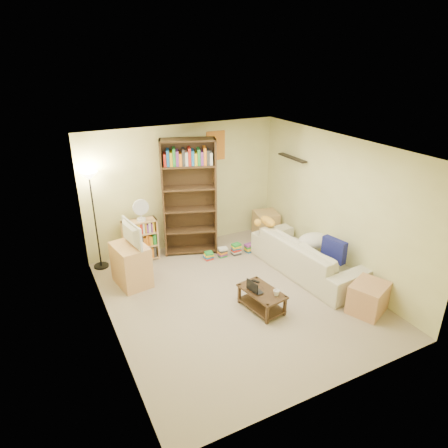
# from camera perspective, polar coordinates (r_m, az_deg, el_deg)

# --- Properties ---
(room) EXTENTS (4.50, 4.54, 2.52)m
(room) POSITION_cam_1_polar(r_m,az_deg,el_deg) (6.01, 1.96, 2.63)
(room) COLOR tan
(room) RESTS_ON ground
(sofa) EXTENTS (2.45, 1.30, 0.67)m
(sofa) POSITION_cam_1_polar(r_m,az_deg,el_deg) (7.44, 11.85, -4.45)
(sofa) COLOR beige
(sofa) RESTS_ON ground
(navy_pillow) EXTENTS (0.21, 0.46, 0.40)m
(navy_pillow) POSITION_cam_1_polar(r_m,az_deg,el_deg) (7.08, 15.44, -3.58)
(navy_pillow) COLOR navy
(navy_pillow) RESTS_ON sofa
(cream_blanket) EXTENTS (0.62, 0.44, 0.26)m
(cream_blanket) POSITION_cam_1_polar(r_m,az_deg,el_deg) (7.48, 12.64, -2.33)
(cream_blanket) COLOR silver
(cream_blanket) RESTS_ON sofa
(tabby_cat) EXTENTS (0.53, 0.22, 0.18)m
(tabby_cat) POSITION_cam_1_polar(r_m,az_deg,el_deg) (7.68, 6.02, 0.37)
(tabby_cat) COLOR gold
(tabby_cat) RESTS_ON sofa
(coffee_table) EXTENTS (0.54, 0.82, 0.34)m
(coffee_table) POSITION_cam_1_polar(r_m,az_deg,el_deg) (6.39, 5.39, -10.44)
(coffee_table) COLOR #3D2817
(coffee_table) RESTS_ON ground
(laptop) EXTENTS (0.34, 0.26, 0.02)m
(laptop) POSITION_cam_1_polar(r_m,az_deg,el_deg) (6.32, 4.80, -9.26)
(laptop) COLOR black
(laptop) RESTS_ON coffee_table
(laptop_screen) EXTENTS (0.05, 0.25, 0.17)m
(laptop_screen) POSITION_cam_1_polar(r_m,az_deg,el_deg) (6.21, 4.04, -8.89)
(laptop_screen) COLOR white
(laptop_screen) RESTS_ON laptop
(mug) EXTENTS (0.11, 0.11, 0.09)m
(mug) POSITION_cam_1_polar(r_m,az_deg,el_deg) (6.20, 7.50, -9.72)
(mug) COLOR white
(mug) RESTS_ON coffee_table
(tv_remote) EXTENTS (0.10, 0.14, 0.02)m
(tv_remote) POSITION_cam_1_polar(r_m,az_deg,el_deg) (6.52, 4.53, -8.15)
(tv_remote) COLOR black
(tv_remote) RESTS_ON coffee_table
(tv_stand) EXTENTS (0.60, 0.76, 0.74)m
(tv_stand) POSITION_cam_1_polar(r_m,az_deg,el_deg) (7.11, -13.12, -5.68)
(tv_stand) COLOR tan
(tv_stand) RESTS_ON ground
(television) EXTENTS (0.75, 0.32, 0.41)m
(television) POSITION_cam_1_polar(r_m,az_deg,el_deg) (6.85, -13.56, -1.46)
(television) COLOR black
(television) RESTS_ON tv_stand
(tall_bookshelf) EXTENTS (1.09, 0.66, 2.29)m
(tall_bookshelf) POSITION_cam_1_polar(r_m,az_deg,el_deg) (7.71, -4.98, 4.10)
(tall_bookshelf) COLOR #442D1A
(tall_bookshelf) RESTS_ON ground
(short_bookshelf) EXTENTS (0.66, 0.28, 0.84)m
(short_bookshelf) POSITION_cam_1_polar(r_m,az_deg,el_deg) (7.83, -11.83, -2.33)
(short_bookshelf) COLOR tan
(short_bookshelf) RESTS_ON ground
(desk_fan) EXTENTS (0.30, 0.17, 0.43)m
(desk_fan) POSITION_cam_1_polar(r_m,az_deg,el_deg) (7.54, -11.81, 2.06)
(desk_fan) COLOR silver
(desk_fan) RESTS_ON short_bookshelf
(floor_lamp) EXTENTS (0.31, 0.31, 1.86)m
(floor_lamp) POSITION_cam_1_polar(r_m,az_deg,el_deg) (7.38, -18.44, 4.28)
(floor_lamp) COLOR black
(floor_lamp) RESTS_ON ground
(side_table) EXTENTS (0.57, 0.57, 0.55)m
(side_table) POSITION_cam_1_polar(r_m,az_deg,el_deg) (8.78, 5.99, -0.01)
(side_table) COLOR tan
(side_table) RESTS_ON ground
(end_cabinet) EXTENTS (0.72, 0.66, 0.48)m
(end_cabinet) POSITION_cam_1_polar(r_m,az_deg,el_deg) (6.69, 19.90, -9.88)
(end_cabinet) COLOR tan
(end_cabinet) RESTS_ON ground
(book_stacks) EXTENTS (1.05, 0.22, 0.23)m
(book_stacks) POSITION_cam_1_polar(r_m,az_deg,el_deg) (7.97, 0.89, -3.88)
(book_stacks) COLOR red
(book_stacks) RESTS_ON ground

